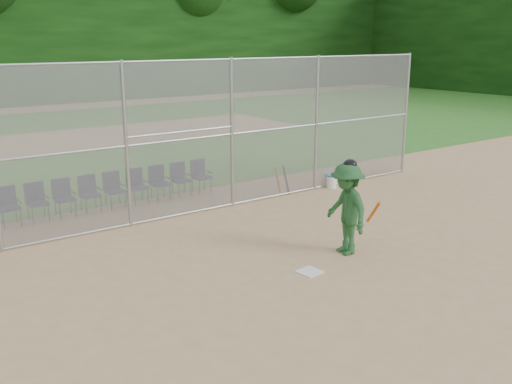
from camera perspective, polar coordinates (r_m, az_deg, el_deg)
ground at (r=11.46m, az=7.38°, el=-8.00°), size 100.00×100.00×0.00m
grass_strip at (r=27.02m, az=-19.60°, el=4.78°), size 100.00×100.00×0.00m
dirt_patch_far at (r=27.02m, az=-19.60°, el=4.78°), size 24.00×24.00×0.00m
backstop_fence at (r=14.78m, az=-5.69°, el=5.70°), size 16.09×0.09×4.00m
treeline at (r=28.60m, az=-21.81°, el=16.20°), size 81.00×60.00×11.00m
home_plate at (r=11.43m, az=5.38°, el=-7.94°), size 0.47×0.47×0.02m
batter_at_plate at (r=12.19m, az=9.04°, el=-1.64°), size 1.06×1.41×2.06m
water_cooler at (r=17.71m, az=7.58°, el=1.08°), size 0.33×0.33×0.41m
spare_bats at (r=16.81m, az=2.62°, el=1.14°), size 0.36×0.35×0.83m
chair_1 at (r=15.20m, az=-23.47°, el=-1.39°), size 0.54×0.52×0.96m
chair_2 at (r=15.34m, az=-21.01°, el=-0.99°), size 0.54×0.52×0.96m
chair_3 at (r=15.51m, az=-18.59°, el=-0.60°), size 0.54×0.52×0.96m
chair_4 at (r=15.71m, az=-16.23°, el=-0.21°), size 0.54×0.52×0.96m
chair_5 at (r=15.93m, az=-13.94°, el=0.17°), size 0.54×0.52×0.96m
chair_6 at (r=16.19m, az=-11.71°, el=0.54°), size 0.54×0.52×0.96m
chair_7 at (r=16.46m, az=-9.55°, el=0.89°), size 0.54×0.52×0.96m
chair_8 at (r=16.76m, az=-7.47°, el=1.23°), size 0.54×0.52×0.96m
chair_9 at (r=17.08m, az=-5.46°, el=1.56°), size 0.54×0.52×0.96m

